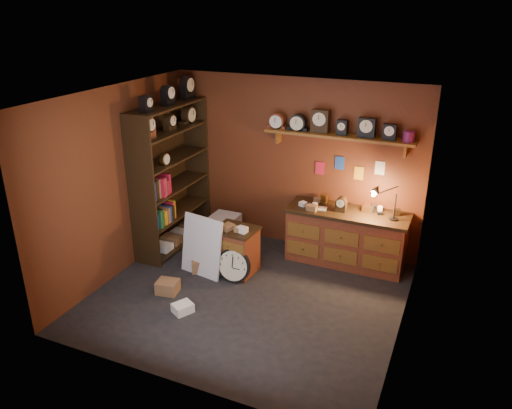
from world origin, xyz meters
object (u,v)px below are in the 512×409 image
(workbench, at_px, (346,234))
(low_cabinet, at_px, (236,248))
(shelving_unit, at_px, (169,171))
(big_round_clock, at_px, (234,265))

(workbench, distance_m, low_cabinet, 1.68)
(shelving_unit, relative_size, workbench, 1.43)
(low_cabinet, distance_m, big_round_clock, 0.31)
(low_cabinet, height_order, big_round_clock, low_cabinet)
(shelving_unit, bearing_deg, low_cabinet, -17.24)
(workbench, distance_m, big_round_clock, 1.78)
(workbench, bearing_deg, big_round_clock, -138.31)
(workbench, relative_size, low_cabinet, 2.30)
(workbench, bearing_deg, shelving_unit, -169.82)
(shelving_unit, height_order, big_round_clock, shelving_unit)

